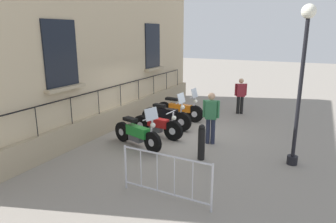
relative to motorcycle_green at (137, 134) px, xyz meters
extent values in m
plane|color=gray|center=(0.48, 1.61, -0.43)|extent=(60.00, 60.00, 0.00)
cube|color=#C6B28E|center=(-2.15, 1.61, 2.84)|extent=(0.60, 12.27, 6.55)
cube|color=tan|center=(-1.77, 1.61, -0.04)|extent=(0.20, 12.27, 0.79)
cube|color=black|center=(-1.83, 4.31, 2.47)|extent=(0.06, 1.24, 1.89)
cube|color=tan|center=(-1.75, 4.31, 1.48)|extent=(0.24, 1.44, 0.10)
cube|color=black|center=(-1.83, -1.08, 2.47)|extent=(0.06, 1.24, 1.89)
cube|color=tan|center=(-1.75, -1.08, 1.48)|extent=(0.24, 1.44, 0.10)
cube|color=black|center=(-1.73, 1.61, 1.16)|extent=(0.03, 10.30, 0.03)
cylinder|color=black|center=(-1.73, -2.25, 0.76)|extent=(0.02, 0.02, 0.81)
cylinder|color=black|center=(-1.73, -0.96, 0.76)|extent=(0.02, 0.02, 0.81)
cylinder|color=black|center=(-1.73, 0.33, 0.76)|extent=(0.02, 0.02, 0.81)
cylinder|color=black|center=(-1.73, 1.61, 0.76)|extent=(0.02, 0.02, 0.81)
cylinder|color=black|center=(-1.73, 2.90, 0.76)|extent=(0.02, 0.02, 0.81)
cylinder|color=black|center=(-1.73, 4.19, 0.76)|extent=(0.02, 0.02, 0.81)
cylinder|color=black|center=(-1.73, 5.48, 0.76)|extent=(0.02, 0.02, 0.81)
cylinder|color=black|center=(-1.73, 6.77, 0.76)|extent=(0.02, 0.02, 0.81)
cylinder|color=black|center=(0.66, -0.21, -0.11)|extent=(0.66, 0.31, 0.65)
cylinder|color=silver|center=(0.66, -0.21, -0.11)|extent=(0.26, 0.20, 0.23)
cylinder|color=black|center=(-0.71, 0.22, -0.11)|extent=(0.66, 0.31, 0.65)
cylinder|color=silver|center=(-0.71, 0.22, -0.11)|extent=(0.26, 0.20, 0.23)
cube|color=#1E842D|center=(0.02, -0.01, 0.09)|extent=(0.90, 0.50, 0.31)
cube|color=#4C4C51|center=(-0.07, 0.02, -0.14)|extent=(0.56, 0.35, 0.23)
cube|color=black|center=(-0.31, 0.10, 0.40)|extent=(0.53, 0.37, 0.10)
cylinder|color=silver|center=(0.61, -0.19, 0.25)|extent=(0.17, 0.10, 0.72)
cylinder|color=silver|center=(0.56, -0.18, 0.61)|extent=(0.20, 0.56, 0.04)
sphere|color=white|center=(0.68, -0.21, 0.43)|extent=(0.16, 0.16, 0.16)
cylinder|color=silver|center=(-0.19, 0.21, -0.26)|extent=(0.76, 0.31, 0.08)
cube|color=silver|center=(0.62, -0.20, 0.76)|extent=(0.26, 0.48, 0.36)
cylinder|color=black|center=(0.75, 1.04, -0.10)|extent=(0.68, 0.21, 0.67)
cylinder|color=silver|center=(0.75, 1.04, -0.10)|extent=(0.25, 0.19, 0.23)
cylinder|color=black|center=(-0.55, 1.16, -0.10)|extent=(0.68, 0.21, 0.67)
cylinder|color=silver|center=(-0.55, 1.16, -0.10)|extent=(0.25, 0.19, 0.23)
cube|color=red|center=(0.15, 1.10, 0.08)|extent=(0.76, 0.32, 0.29)
cube|color=#4C4C51|center=(0.05, 1.10, -0.14)|extent=(0.46, 0.24, 0.23)
cube|color=black|center=(-0.16, 1.12, 0.27)|extent=(0.43, 0.26, 0.10)
cylinder|color=silver|center=(0.70, 1.04, 0.21)|extent=(0.16, 0.07, 0.63)
cylinder|color=silver|center=(0.65, 1.05, 0.52)|extent=(0.09, 0.55, 0.04)
sphere|color=white|center=(0.77, 1.04, 0.34)|extent=(0.16, 0.16, 0.16)
cylinder|color=silver|center=(-0.07, 1.25, -0.25)|extent=(0.67, 0.14, 0.08)
cylinder|color=black|center=(0.62, 2.05, -0.08)|extent=(0.72, 0.19, 0.71)
cylinder|color=silver|center=(0.62, 2.05, -0.08)|extent=(0.26, 0.18, 0.25)
cylinder|color=black|center=(-0.73, 2.14, -0.08)|extent=(0.72, 0.19, 0.71)
cylinder|color=silver|center=(-0.73, 2.14, -0.08)|extent=(0.26, 0.18, 0.25)
cube|color=black|center=(-0.01, 2.09, 0.15)|extent=(0.83, 0.30, 0.37)
cube|color=#4C4C51|center=(-0.11, 2.09, -0.11)|extent=(0.50, 0.23, 0.25)
cube|color=black|center=(-0.34, 2.11, 0.41)|extent=(0.47, 0.25, 0.10)
cylinder|color=silver|center=(0.57, 2.05, 0.28)|extent=(0.16, 0.07, 0.73)
cylinder|color=silver|center=(0.52, 2.05, 0.64)|extent=(0.07, 0.55, 0.04)
sphere|color=white|center=(0.64, 2.04, 0.46)|extent=(0.16, 0.16, 0.16)
cylinder|color=silver|center=(-0.25, 2.24, -0.24)|extent=(0.74, 0.13, 0.08)
cube|color=silver|center=(0.58, 2.05, 0.79)|extent=(0.15, 0.46, 0.36)
cylinder|color=black|center=(0.63, 3.31, -0.09)|extent=(0.69, 0.13, 0.69)
cylinder|color=silver|center=(0.63, 3.31, -0.09)|extent=(0.24, 0.14, 0.24)
cylinder|color=black|center=(-0.77, 3.34, -0.09)|extent=(0.69, 0.13, 0.69)
cylinder|color=silver|center=(-0.77, 3.34, -0.09)|extent=(0.24, 0.14, 0.24)
cube|color=orange|center=(-0.02, 3.32, 0.09)|extent=(0.95, 0.27, 0.29)
cube|color=#4C4C51|center=(-0.12, 3.33, -0.13)|extent=(0.57, 0.21, 0.24)
cube|color=black|center=(-0.41, 3.33, 0.41)|extent=(0.54, 0.23, 0.10)
cylinder|color=silver|center=(0.58, 3.31, 0.25)|extent=(0.16, 0.06, 0.70)
cylinder|color=silver|center=(0.53, 3.31, 0.60)|extent=(0.05, 0.53, 0.04)
sphere|color=white|center=(0.65, 3.31, 0.42)|extent=(0.16, 0.16, 0.16)
cylinder|color=silver|center=(-0.31, 3.46, -0.25)|extent=(0.85, 0.10, 0.08)
cube|color=silver|center=(0.59, 3.31, 0.75)|extent=(0.13, 0.44, 0.36)
cylinder|color=black|center=(4.48, 0.77, -0.31)|extent=(0.28, 0.28, 0.24)
cylinder|color=black|center=(4.48, 0.77, 1.53)|extent=(0.10, 0.10, 3.94)
sphere|color=white|center=(4.48, 0.77, 3.56)|extent=(0.36, 0.36, 0.36)
cylinder|color=#B7B7BF|center=(1.15, -2.35, 0.09)|extent=(0.05, 0.05, 1.05)
cylinder|color=#B7B7BF|center=(3.23, -2.41, 0.09)|extent=(0.05, 0.05, 1.05)
cylinder|color=#B7B7BF|center=(2.19, -2.38, 0.59)|extent=(2.08, 0.10, 0.04)
cylinder|color=#B7B7BF|center=(2.19, -2.38, -0.28)|extent=(2.08, 0.10, 0.04)
cylinder|color=#B7B7BF|center=(1.56, -2.36, 0.17)|extent=(0.02, 0.02, 0.87)
cylinder|color=#B7B7BF|center=(1.98, -2.37, 0.17)|extent=(0.02, 0.02, 0.87)
cylinder|color=#B7B7BF|center=(2.39, -2.38, 0.17)|extent=(0.02, 0.02, 0.87)
cylinder|color=#B7B7BF|center=(2.81, -2.40, 0.17)|extent=(0.02, 0.02, 0.87)
cylinder|color=black|center=(2.13, -0.03, 0.02)|extent=(0.20, 0.20, 0.91)
sphere|color=black|center=(2.13, -0.03, 0.51)|extent=(0.18, 0.18, 0.18)
cylinder|color=#23283D|center=(2.03, 1.31, -0.02)|extent=(0.14, 0.14, 0.83)
cylinder|color=#23283D|center=(1.87, 1.27, -0.02)|extent=(0.14, 0.14, 0.83)
cube|color=#337247|center=(1.95, 1.29, 0.69)|extent=(0.40, 0.29, 0.59)
sphere|color=tan|center=(1.95, 1.29, 1.13)|extent=(0.23, 0.23, 0.23)
cylinder|color=#337247|center=(2.16, 1.34, 0.72)|extent=(0.09, 0.09, 0.56)
cylinder|color=#337247|center=(1.73, 1.24, 0.72)|extent=(0.09, 0.09, 0.56)
cylinder|color=black|center=(1.83, 5.41, -0.05)|extent=(0.14, 0.14, 0.77)
cylinder|color=black|center=(1.98, 5.49, -0.05)|extent=(0.14, 0.14, 0.77)
cube|color=maroon|center=(1.91, 5.45, 0.61)|extent=(0.42, 0.36, 0.55)
sphere|color=tan|center=(1.91, 5.45, 1.02)|extent=(0.21, 0.21, 0.21)
cylinder|color=maroon|center=(1.71, 5.35, 0.64)|extent=(0.09, 0.09, 0.52)
cylinder|color=maroon|center=(2.10, 5.55, 0.64)|extent=(0.09, 0.09, 0.52)
camera|label=1|loc=(4.85, -7.65, 3.08)|focal=32.58mm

